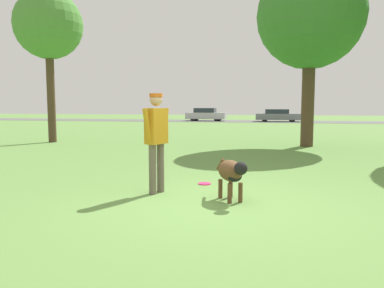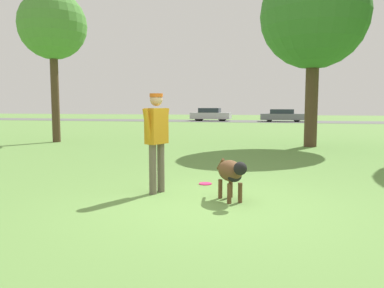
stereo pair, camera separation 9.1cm
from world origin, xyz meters
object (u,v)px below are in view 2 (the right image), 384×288
at_px(tree_mid_center, 314,16).
at_px(tree_near_left, 53,27).
at_px(parked_car_grey, 283,116).
at_px(person, 157,134).
at_px(dog, 231,172).
at_px(frisbee, 205,184).
at_px(parked_car_silver, 211,115).

xyz_separation_m(tree_mid_center, tree_near_left, (-10.47, -0.62, -0.01)).
height_order(tree_mid_center, parked_car_grey, tree_mid_center).
xyz_separation_m(person, parked_car_grey, (2.17, 31.63, -0.43)).
xyz_separation_m(dog, parked_car_grey, (0.81, 31.90, 0.14)).
height_order(person, tree_near_left, tree_near_left).
distance_m(dog, parked_car_grey, 31.91).
distance_m(frisbee, tree_near_left, 11.69).
relative_size(dog, tree_mid_center, 0.13).
height_order(tree_near_left, parked_car_grey, tree_near_left).
xyz_separation_m(tree_mid_center, parked_car_grey, (-1.02, 23.02, -4.24)).
relative_size(dog, parked_car_silver, 0.22).
height_order(dog, tree_near_left, tree_near_left).
distance_m(person, parked_car_silver, 32.47).
height_order(parked_car_silver, parked_car_grey, parked_car_silver).
xyz_separation_m(frisbee, tree_mid_center, (2.50, 7.69, 4.84)).
bearing_deg(parked_car_silver, person, -79.86).
bearing_deg(person, parked_car_silver, 30.81).
height_order(person, dog, person).
relative_size(person, frisbee, 6.92).
relative_size(frisbee, tree_mid_center, 0.04).
bearing_deg(tree_near_left, parked_car_grey, 68.22).
distance_m(frisbee, parked_car_grey, 30.75).
bearing_deg(parked_car_silver, dog, -77.60).
relative_size(tree_near_left, parked_car_grey, 1.44).
relative_size(tree_mid_center, parked_car_grey, 1.57).
bearing_deg(person, dog, -79.53).
bearing_deg(frisbee, dog, -60.65).
xyz_separation_m(tree_mid_center, parked_car_silver, (-8.31, 23.44, -4.19)).
distance_m(person, frisbee, 1.55).
bearing_deg(parked_car_grey, frisbee, -94.33).
xyz_separation_m(frisbee, parked_car_silver, (-5.81, 31.13, 0.65)).
bearing_deg(tree_mid_center, frisbee, -108.03).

